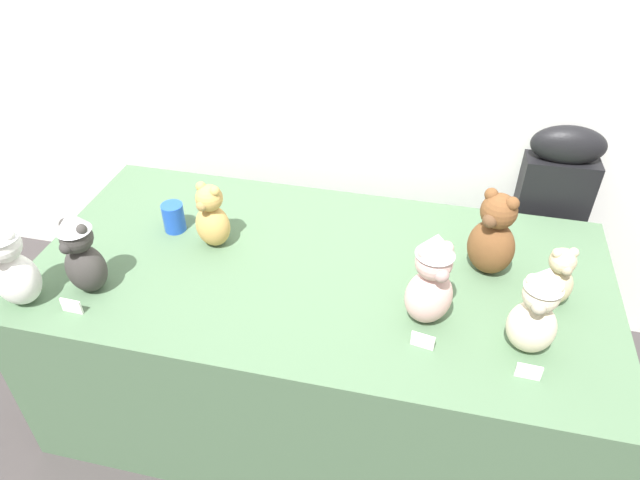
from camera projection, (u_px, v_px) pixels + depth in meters
name	position (u px, v px, depth m)	size (l,w,h in m)	color
ground_plane	(306.00, 449.00, 2.24)	(10.00, 10.00, 0.00)	#3D3838
wall_back	(363.00, 31.00, 2.21)	(7.00, 0.08, 2.60)	white
display_table	(320.00, 339.00, 2.21)	(1.99, 0.98, 0.72)	#4C6B4C
instrument_case	(541.00, 237.00, 2.44)	(0.28, 0.13, 1.05)	black
teddy_bear_blush	(431.00, 280.00, 1.70)	(0.19, 0.19, 0.33)	beige
teddy_bear_honey	(212.00, 217.00, 2.03)	(0.15, 0.14, 0.25)	tan
teddy_bear_cream	(536.00, 311.00, 1.61)	(0.16, 0.14, 0.31)	beige
teddy_bear_chestnut	(493.00, 236.00, 1.89)	(0.21, 0.20, 0.31)	brown
teddy_bear_sand	(557.00, 278.00, 1.80)	(0.13, 0.12, 0.22)	#CCB78E
teddy_bear_charcoal	(81.00, 253.00, 1.82)	(0.16, 0.15, 0.31)	#383533
teddy_bear_snow	(10.00, 263.00, 1.76)	(0.15, 0.14, 0.33)	white
party_cup_blue	(174.00, 217.00, 2.13)	(0.08, 0.08, 0.11)	blue
name_card_front_left	(72.00, 306.00, 1.81)	(0.07, 0.01, 0.05)	white
name_card_front_middle	(423.00, 341.00, 1.69)	(0.07, 0.01, 0.05)	white
name_card_front_right	(529.00, 372.00, 1.60)	(0.07, 0.01, 0.05)	white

